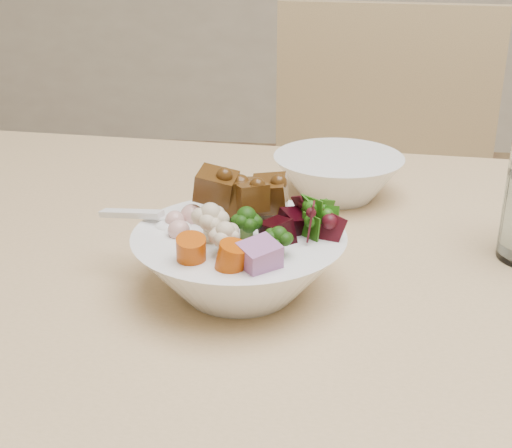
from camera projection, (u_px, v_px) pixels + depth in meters
name	position (u px, v px, depth m)	size (l,w,h in m)	color
chair_far	(374.00, 229.00, 1.38)	(0.46, 0.46, 0.93)	tan
food_bowl	(241.00, 258.00, 0.63)	(0.19, 0.19, 0.10)	white
soup_spoon	(162.00, 224.00, 0.64)	(0.10, 0.05, 0.02)	white
side_bowl	(338.00, 177.00, 0.85)	(0.15, 0.15, 0.05)	white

